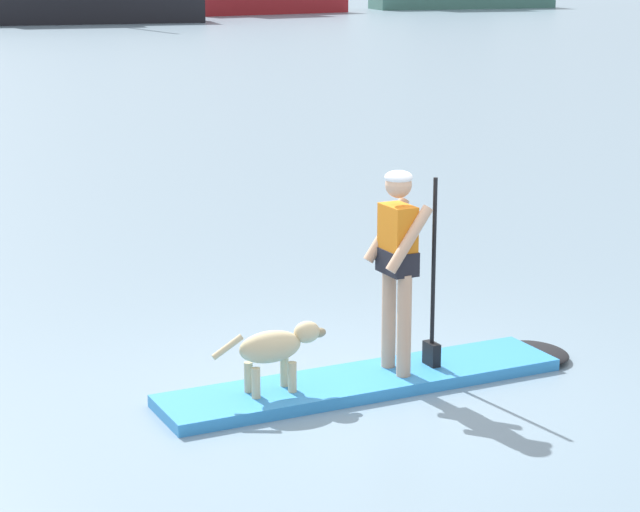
# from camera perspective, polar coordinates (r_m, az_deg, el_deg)

# --- Properties ---
(ground_plane) EXTENTS (400.00, 400.00, 0.00)m
(ground_plane) POSITION_cam_1_polar(r_m,az_deg,el_deg) (10.29, 1.97, -6.14)
(ground_plane) COLOR gray
(paddleboard) EXTENTS (3.82, 1.06, 0.10)m
(paddleboard) POSITION_cam_1_polar(r_m,az_deg,el_deg) (10.37, 3.10, -5.68)
(paddleboard) COLOR #338CD8
(paddleboard) RESTS_ON ground_plane
(person_paddler) EXTENTS (0.63, 0.51, 1.71)m
(person_paddler) POSITION_cam_1_polar(r_m,az_deg,el_deg) (10.12, 3.69, 0.00)
(person_paddler) COLOR tan
(person_paddler) RESTS_ON paddleboard
(dog) EXTENTS (0.99, 0.27, 0.55)m
(dog) POSITION_cam_1_polar(r_m,az_deg,el_deg) (9.81, -2.07, -4.28)
(dog) COLOR #CCB78C
(dog) RESTS_ON paddleboard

